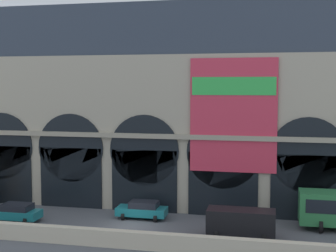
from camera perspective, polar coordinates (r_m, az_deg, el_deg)
name	(u,v)px	position (r m, az deg, el deg)	size (l,w,h in m)	color
ground_plane	(129,227)	(40.25, -4.75, -12.01)	(200.00, 200.00, 0.00)	#54565B
quay_parapet_wall	(109,238)	(35.64, -7.13, -13.25)	(90.00, 0.70, 1.24)	beige
station_building	(152,109)	(46.00, -1.96, 2.03)	(45.10, 5.84, 19.37)	#B2A891
car_midwest	(16,212)	(43.46, -17.89, -9.86)	(4.40, 2.22, 1.55)	#19727A
car_center	(142,210)	(42.33, -3.11, -10.02)	(4.40, 2.22, 1.55)	#19727A
van_mideast	(241,222)	(37.53, 8.78, -11.33)	(5.20, 2.48, 2.20)	black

